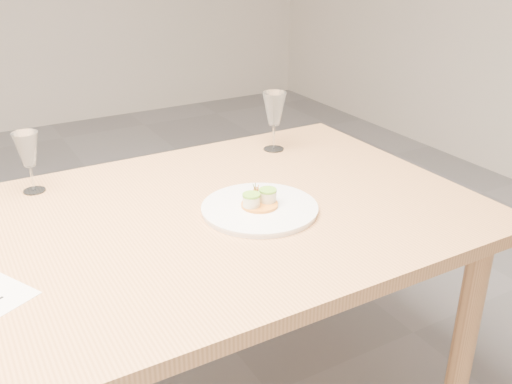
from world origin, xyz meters
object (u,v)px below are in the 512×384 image
dining_table (37,280)px  wine_glass_2 (274,110)px  dinner_plate (260,207)px  wine_glass_1 (27,151)px

dining_table → wine_glass_2: 0.96m
dinner_plate → wine_glass_2: bearing=54.0°
dinner_plate → wine_glass_1: 0.69m
dinner_plate → dining_table: bearing=173.7°
dining_table → dinner_plate: size_ratio=7.51×
dinner_plate → wine_glass_2: size_ratio=1.56×
dining_table → wine_glass_2: wine_glass_2 is taller
dinner_plate → wine_glass_2: (0.29, 0.40, 0.13)m
dinner_plate → wine_glass_2: wine_glass_2 is taller
dining_table → wine_glass_2: bearing=20.9°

